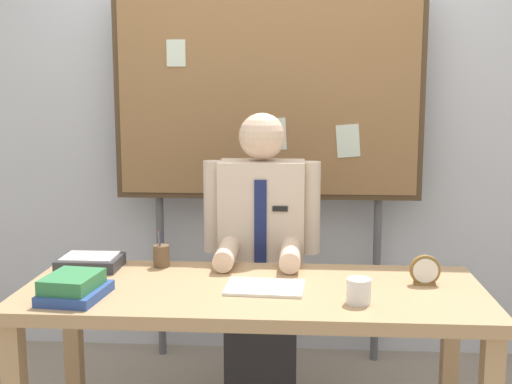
% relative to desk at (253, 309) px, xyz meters
% --- Properties ---
extents(back_wall, '(6.40, 0.08, 2.70)m').
position_rel_desk_xyz_m(back_wall, '(0.00, 1.28, 0.68)').
color(back_wall, silver).
rests_on(back_wall, ground_plane).
extents(desk, '(1.80, 0.73, 0.76)m').
position_rel_desk_xyz_m(desk, '(0.00, 0.00, 0.00)').
color(desk, tan).
rests_on(desk, ground_plane).
extents(person, '(0.55, 0.56, 1.42)m').
position_rel_desk_xyz_m(person, '(0.00, 0.57, -0.00)').
color(person, '#2D2D33').
rests_on(person, ground_plane).
extents(bulletin_board, '(1.66, 0.09, 2.05)m').
position_rel_desk_xyz_m(bulletin_board, '(0.00, 1.07, 0.80)').
color(bulletin_board, '#4C3823').
rests_on(bulletin_board, ground_plane).
extents(book_stack, '(0.23, 0.28, 0.09)m').
position_rel_desk_xyz_m(book_stack, '(-0.65, -0.18, 0.13)').
color(book_stack, '#2D4C99').
rests_on(book_stack, desk).
extents(open_notebook, '(0.31, 0.23, 0.01)m').
position_rel_desk_xyz_m(open_notebook, '(0.05, -0.02, 0.10)').
color(open_notebook, white).
rests_on(open_notebook, desk).
extents(desk_clock, '(0.12, 0.04, 0.12)m').
position_rel_desk_xyz_m(desk_clock, '(0.68, 0.08, 0.15)').
color(desk_clock, olive).
rests_on(desk_clock, desk).
extents(coffee_mug, '(0.09, 0.09, 0.09)m').
position_rel_desk_xyz_m(coffee_mug, '(0.40, -0.17, 0.14)').
color(coffee_mug, white).
rests_on(coffee_mug, desk).
extents(pen_holder, '(0.07, 0.07, 0.16)m').
position_rel_desk_xyz_m(pen_holder, '(-0.42, 0.27, 0.14)').
color(pen_holder, brown).
rests_on(pen_holder, desk).
extents(paper_tray, '(0.26, 0.20, 0.06)m').
position_rel_desk_xyz_m(paper_tray, '(-0.72, 0.22, 0.12)').
color(paper_tray, '#333338').
rests_on(paper_tray, desk).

